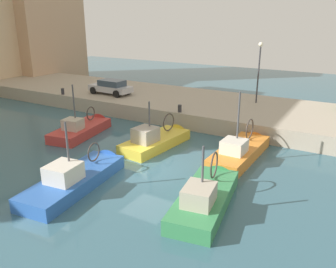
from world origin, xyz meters
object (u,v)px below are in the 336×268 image
at_px(fishing_boat_blue, 80,182).
at_px(parked_car_silver, 111,87).
at_px(quay_streetlamp, 259,63).
at_px(fishing_boat_yellow, 159,143).
at_px(fishing_boat_red, 84,132).
at_px(fishing_boat_orange, 241,155).
at_px(mooring_bollard_south, 180,108).
at_px(mooring_bollard_mid, 63,91).
at_px(fishing_boat_green, 207,200).

relative_size(fishing_boat_blue, parked_car_silver, 1.73).
bearing_deg(quay_streetlamp, parked_car_silver, 105.27).
height_order(parked_car_silver, quay_streetlamp, quay_streetlamp).
bearing_deg(fishing_boat_blue, fishing_boat_yellow, -5.00).
relative_size(fishing_boat_red, fishing_boat_orange, 0.91).
bearing_deg(fishing_boat_orange, fishing_boat_yellow, 99.17).
xyz_separation_m(parked_car_silver, quay_streetlamp, (3.37, -12.34, 2.58)).
bearing_deg(mooring_bollard_south, fishing_boat_yellow, -171.05).
height_order(fishing_boat_red, fishing_boat_orange, fishing_boat_orange).
distance_m(fishing_boat_blue, parked_car_silver, 15.47).
relative_size(fishing_boat_yellow, parked_car_silver, 1.49).
height_order(fishing_boat_blue, fishing_boat_orange, fishing_boat_orange).
relative_size(mooring_bollard_mid, quay_streetlamp, 0.11).
height_order(fishing_boat_orange, parked_car_silver, fishing_boat_orange).
distance_m(parked_car_silver, quay_streetlamp, 13.05).
xyz_separation_m(parked_car_silver, mooring_bollard_south, (-2.28, -8.28, -0.40)).
bearing_deg(quay_streetlamp, fishing_boat_red, 137.60).
xyz_separation_m(fishing_boat_green, fishing_boat_orange, (6.01, 0.44, -0.01)).
height_order(fishing_boat_yellow, mooring_bollard_south, fishing_boat_yellow).
bearing_deg(fishing_boat_green, fishing_boat_red, 68.53).
bearing_deg(fishing_boat_blue, mooring_bollard_south, 0.24).
height_order(mooring_bollard_south, quay_streetlamp, quay_streetlamp).
xyz_separation_m(fishing_boat_red, quay_streetlamp, (10.24, -9.35, 4.37)).
bearing_deg(fishing_boat_yellow, mooring_bollard_mid, 72.49).
xyz_separation_m(mooring_bollard_south, quay_streetlamp, (5.65, -4.06, 2.98)).
distance_m(fishing_boat_blue, mooring_bollard_mid, 16.13).
relative_size(fishing_boat_blue, mooring_bollard_south, 12.88).
xyz_separation_m(fishing_boat_red, fishing_boat_yellow, (0.60, -5.91, 0.04)).
relative_size(fishing_boat_green, fishing_boat_yellow, 1.06).
bearing_deg(mooring_bollard_south, fishing_boat_green, -145.39).
relative_size(parked_car_silver, mooring_bollard_south, 7.45).
distance_m(fishing_boat_green, mooring_bollard_mid, 20.52).
xyz_separation_m(fishing_boat_yellow, mooring_bollard_mid, (3.98, 12.63, 1.35)).
height_order(fishing_boat_green, fishing_boat_yellow, fishing_boat_yellow).
bearing_deg(quay_streetlamp, fishing_boat_orange, -168.34).
xyz_separation_m(fishing_boat_orange, mooring_bollard_south, (3.14, 5.88, 1.37)).
distance_m(parked_car_silver, mooring_bollard_mid, 4.39).
xyz_separation_m(fishing_boat_green, fishing_boat_blue, (-1.49, 6.27, 0.00)).
height_order(parked_car_silver, mooring_bollard_mid, parked_car_silver).
bearing_deg(fishing_boat_green, parked_car_silver, 51.92).
height_order(mooring_bollard_south, mooring_bollard_mid, same).
bearing_deg(fishing_boat_green, fishing_boat_blue, 103.34).
relative_size(fishing_boat_red, quay_streetlamp, 1.25).
height_order(fishing_boat_orange, fishing_boat_yellow, fishing_boat_orange).
height_order(fishing_boat_blue, mooring_bollard_mid, fishing_boat_blue).
distance_m(fishing_boat_orange, mooring_bollard_mid, 18.20).
relative_size(fishing_boat_green, mooring_bollard_south, 11.74).
distance_m(fishing_boat_green, fishing_boat_blue, 6.44).
height_order(fishing_boat_red, quay_streetlamp, quay_streetlamp).
height_order(fishing_boat_yellow, mooring_bollard_mid, fishing_boat_yellow).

